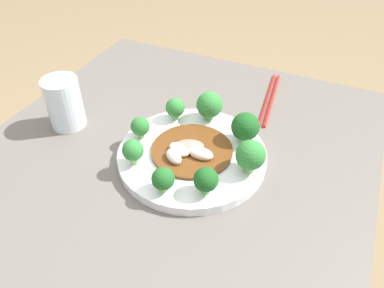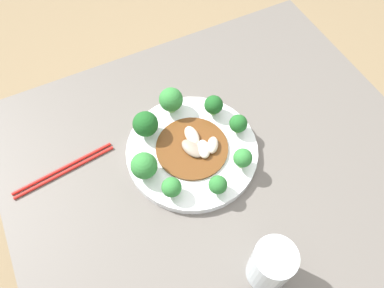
{
  "view_description": "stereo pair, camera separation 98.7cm",
  "coord_description": "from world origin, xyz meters",
  "px_view_note": "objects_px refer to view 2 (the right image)",
  "views": [
    {
      "loc": [
        -0.48,
        -0.28,
        1.27
      ],
      "look_at": [
        0.04,
        -0.05,
        0.79
      ],
      "focal_mm": 35.0,
      "sensor_mm": 36.0,
      "label": 1
    },
    {
      "loc": [
        0.24,
        0.35,
        1.51
      ],
      "look_at": [
        0.04,
        -0.05,
        0.79
      ],
      "focal_mm": 35.0,
      "sensor_mm": 36.0,
      "label": 2
    }
  ],
  "objects_px": {
    "broccoli_west": "(238,124)",
    "broccoli_north": "(218,185)",
    "stirfry_center": "(195,146)",
    "broccoli_southeast": "(145,124)",
    "chopsticks": "(64,170)",
    "plate": "(192,151)",
    "broccoli_east": "(144,166)",
    "broccoli_southwest": "(214,105)",
    "broccoli_northwest": "(243,158)",
    "broccoli_northeast": "(172,187)",
    "broccoli_south": "(171,100)",
    "drinking_glass": "(271,265)"
  },
  "relations": [
    {
      "from": "broccoli_west",
      "to": "broccoli_north",
      "type": "bearing_deg",
      "value": 44.96
    },
    {
      "from": "broccoli_west",
      "to": "stirfry_center",
      "type": "height_order",
      "value": "broccoli_west"
    },
    {
      "from": "broccoli_southeast",
      "to": "chopsticks",
      "type": "distance_m",
      "value": 0.21
    },
    {
      "from": "stirfry_center",
      "to": "broccoli_southeast",
      "type": "bearing_deg",
      "value": -46.4
    },
    {
      "from": "plate",
      "to": "broccoli_east",
      "type": "distance_m",
      "value": 0.13
    },
    {
      "from": "broccoli_west",
      "to": "broccoli_east",
      "type": "relative_size",
      "value": 0.76
    },
    {
      "from": "broccoli_southwest",
      "to": "broccoli_north",
      "type": "relative_size",
      "value": 1.14
    },
    {
      "from": "broccoli_northwest",
      "to": "broccoli_northeast",
      "type": "xyz_separation_m",
      "value": [
        0.17,
        -0.01,
        -0.0
      ]
    },
    {
      "from": "broccoli_southeast",
      "to": "broccoli_north",
      "type": "height_order",
      "value": "broccoli_southeast"
    },
    {
      "from": "broccoli_northwest",
      "to": "broccoli_north",
      "type": "distance_m",
      "value": 0.08
    },
    {
      "from": "plate",
      "to": "broccoli_southeast",
      "type": "bearing_deg",
      "value": -48.14
    },
    {
      "from": "broccoli_southeast",
      "to": "stirfry_center",
      "type": "height_order",
      "value": "broccoli_southeast"
    },
    {
      "from": "broccoli_northwest",
      "to": "broccoli_north",
      "type": "xyz_separation_m",
      "value": [
        0.08,
        0.03,
        -0.01
      ]
    },
    {
      "from": "broccoli_north",
      "to": "stirfry_center",
      "type": "distance_m",
      "value": 0.12
    },
    {
      "from": "broccoli_southeast",
      "to": "broccoli_north",
      "type": "relative_size",
      "value": 1.4
    },
    {
      "from": "broccoli_west",
      "to": "broccoli_northwest",
      "type": "distance_m",
      "value": 0.09
    },
    {
      "from": "broccoli_west",
      "to": "chopsticks",
      "type": "relative_size",
      "value": 0.21
    },
    {
      "from": "broccoli_south",
      "to": "plate",
      "type": "bearing_deg",
      "value": 87.79
    },
    {
      "from": "broccoli_south",
      "to": "broccoli_east",
      "type": "height_order",
      "value": "broccoli_south"
    },
    {
      "from": "broccoli_southwest",
      "to": "broccoli_north",
      "type": "xyz_separation_m",
      "value": [
        0.09,
        0.19,
        -0.0
      ]
    },
    {
      "from": "broccoli_southeast",
      "to": "broccoli_east",
      "type": "distance_m",
      "value": 0.11
    },
    {
      "from": "broccoli_northwest",
      "to": "stirfry_center",
      "type": "distance_m",
      "value": 0.12
    },
    {
      "from": "plate",
      "to": "broccoli_southwest",
      "type": "bearing_deg",
      "value": -143.0
    },
    {
      "from": "chopsticks",
      "to": "broccoli_west",
      "type": "bearing_deg",
      "value": 167.42
    },
    {
      "from": "broccoli_southwest",
      "to": "chopsticks",
      "type": "bearing_deg",
      "value": -2.76
    },
    {
      "from": "broccoli_northwest",
      "to": "drinking_glass",
      "type": "bearing_deg",
      "value": 72.41
    },
    {
      "from": "broccoli_north",
      "to": "chopsticks",
      "type": "bearing_deg",
      "value": -35.8
    },
    {
      "from": "broccoli_west",
      "to": "broccoli_northwest",
      "type": "bearing_deg",
      "value": 65.56
    },
    {
      "from": "broccoli_south",
      "to": "broccoli_north",
      "type": "bearing_deg",
      "value": 89.39
    },
    {
      "from": "broccoli_northwest",
      "to": "broccoli_northeast",
      "type": "bearing_deg",
      "value": -2.36
    },
    {
      "from": "broccoli_east",
      "to": "chopsticks",
      "type": "xyz_separation_m",
      "value": [
        0.16,
        -0.1,
        -0.05
      ]
    },
    {
      "from": "broccoli_north",
      "to": "chopsticks",
      "type": "relative_size",
      "value": 0.2
    },
    {
      "from": "broccoli_west",
      "to": "broccoli_southeast",
      "type": "height_order",
      "value": "broccoli_southeast"
    },
    {
      "from": "broccoli_southwest",
      "to": "broccoli_west",
      "type": "bearing_deg",
      "value": 110.63
    },
    {
      "from": "broccoli_east",
      "to": "drinking_glass",
      "type": "bearing_deg",
      "value": 113.71
    },
    {
      "from": "stirfry_center",
      "to": "drinking_glass",
      "type": "distance_m",
      "value": 0.31
    },
    {
      "from": "broccoli_south",
      "to": "drinking_glass",
      "type": "xyz_separation_m",
      "value": [
        -0.0,
        0.43,
        -0.0
      ]
    },
    {
      "from": "plate",
      "to": "broccoli_northwest",
      "type": "height_order",
      "value": "broccoli_northwest"
    },
    {
      "from": "broccoli_northeast",
      "to": "broccoli_southwest",
      "type": "bearing_deg",
      "value": -140.02
    },
    {
      "from": "broccoli_west",
      "to": "broccoli_northwest",
      "type": "relative_size",
      "value": 0.91
    },
    {
      "from": "broccoli_southeast",
      "to": "drinking_glass",
      "type": "xyz_separation_m",
      "value": [
        -0.09,
        0.39,
        0.0
      ]
    },
    {
      "from": "broccoli_north",
      "to": "broccoli_south",
      "type": "bearing_deg",
      "value": -90.61
    },
    {
      "from": "broccoli_northeast",
      "to": "broccoli_southeast",
      "type": "bearing_deg",
      "value": -93.88
    },
    {
      "from": "broccoli_southeast",
      "to": "chopsticks",
      "type": "relative_size",
      "value": 0.28
    },
    {
      "from": "broccoli_south",
      "to": "broccoli_west",
      "type": "relative_size",
      "value": 1.36
    },
    {
      "from": "broccoli_west",
      "to": "stirfry_center",
      "type": "bearing_deg",
      "value": -0.56
    },
    {
      "from": "broccoli_southwest",
      "to": "chopsticks",
      "type": "relative_size",
      "value": 0.23
    },
    {
      "from": "broccoli_west",
      "to": "broccoli_north",
      "type": "height_order",
      "value": "broccoli_west"
    },
    {
      "from": "broccoli_south",
      "to": "stirfry_center",
      "type": "bearing_deg",
      "value": 90.67
    },
    {
      "from": "broccoli_southwest",
      "to": "broccoli_northeast",
      "type": "distance_m",
      "value": 0.23
    }
  ]
}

